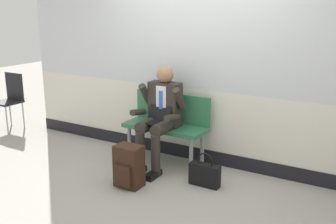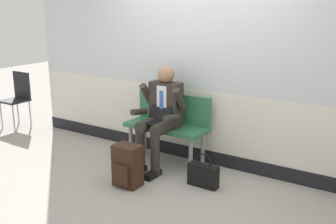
{
  "view_description": "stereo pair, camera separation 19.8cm",
  "coord_description": "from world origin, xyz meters",
  "px_view_note": "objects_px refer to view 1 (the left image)",
  "views": [
    {
      "loc": [
        2.17,
        -3.76,
        1.99
      ],
      "look_at": [
        -0.16,
        0.18,
        0.75
      ],
      "focal_mm": 42.98,
      "sensor_mm": 36.0,
      "label": 1
    },
    {
      "loc": [
        2.34,
        -3.65,
        1.99
      ],
      "look_at": [
        -0.16,
        0.18,
        0.75
      ],
      "focal_mm": 42.98,
      "sensor_mm": 36.0,
      "label": 2
    }
  ],
  "objects_px": {
    "backpack": "(129,167)",
    "handbag": "(205,174)",
    "bench_with_person": "(168,122)",
    "folding_chair": "(11,96)",
    "person_seated": "(160,115)"
  },
  "relations": [
    {
      "from": "person_seated",
      "to": "handbag",
      "type": "bearing_deg",
      "value": -16.55
    },
    {
      "from": "bench_with_person",
      "to": "backpack",
      "type": "distance_m",
      "value": 0.91
    },
    {
      "from": "person_seated",
      "to": "backpack",
      "type": "height_order",
      "value": "person_seated"
    },
    {
      "from": "bench_with_person",
      "to": "handbag",
      "type": "relative_size",
      "value": 2.71
    },
    {
      "from": "bench_with_person",
      "to": "handbag",
      "type": "distance_m",
      "value": 0.92
    },
    {
      "from": "backpack",
      "to": "handbag",
      "type": "relative_size",
      "value": 1.22
    },
    {
      "from": "folding_chair",
      "to": "handbag",
      "type": "bearing_deg",
      "value": -5.67
    },
    {
      "from": "bench_with_person",
      "to": "handbag",
      "type": "height_order",
      "value": "bench_with_person"
    },
    {
      "from": "bench_with_person",
      "to": "folding_chair",
      "type": "bearing_deg",
      "value": -179.07
    },
    {
      "from": "bench_with_person",
      "to": "backpack",
      "type": "bearing_deg",
      "value": -89.95
    },
    {
      "from": "backpack",
      "to": "handbag",
      "type": "distance_m",
      "value": 0.86
    },
    {
      "from": "bench_with_person",
      "to": "person_seated",
      "type": "bearing_deg",
      "value": -90.0
    },
    {
      "from": "bench_with_person",
      "to": "person_seated",
      "type": "relative_size",
      "value": 0.84
    },
    {
      "from": "handbag",
      "to": "backpack",
      "type": "bearing_deg",
      "value": -148.19
    },
    {
      "from": "handbag",
      "to": "folding_chair",
      "type": "distance_m",
      "value": 3.69
    }
  ]
}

